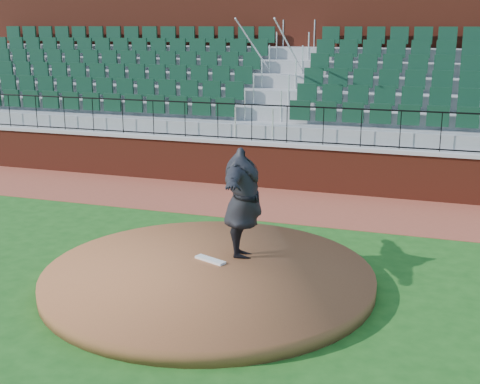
% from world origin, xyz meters
% --- Properties ---
extents(ground, '(90.00, 90.00, 0.00)m').
position_xyz_m(ground, '(0.00, 0.00, 0.00)').
color(ground, '#194F16').
rests_on(ground, ground).
extents(warning_track, '(34.00, 3.20, 0.01)m').
position_xyz_m(warning_track, '(0.00, 5.40, 0.01)').
color(warning_track, brown).
rests_on(warning_track, ground).
extents(field_wall, '(34.00, 0.35, 1.20)m').
position_xyz_m(field_wall, '(0.00, 7.00, 0.60)').
color(field_wall, maroon).
rests_on(field_wall, ground).
extents(wall_cap, '(34.00, 0.45, 0.10)m').
position_xyz_m(wall_cap, '(0.00, 7.00, 1.25)').
color(wall_cap, '#B7B7B7').
rests_on(wall_cap, field_wall).
extents(wall_railing, '(34.00, 0.05, 1.00)m').
position_xyz_m(wall_railing, '(0.00, 7.00, 1.80)').
color(wall_railing, black).
rests_on(wall_railing, wall_cap).
extents(seating_stands, '(34.00, 5.10, 4.60)m').
position_xyz_m(seating_stands, '(0.00, 9.72, 2.30)').
color(seating_stands, gray).
rests_on(seating_stands, ground).
extents(concourse_wall, '(34.00, 0.50, 5.50)m').
position_xyz_m(concourse_wall, '(0.00, 12.52, 2.75)').
color(concourse_wall, maroon).
rests_on(concourse_wall, ground).
extents(pitchers_mound, '(5.81, 5.81, 0.25)m').
position_xyz_m(pitchers_mound, '(-0.07, -0.04, 0.12)').
color(pitchers_mound, brown).
rests_on(pitchers_mound, ground).
extents(pitching_rubber, '(0.65, 0.39, 0.04)m').
position_xyz_m(pitching_rubber, '(-0.20, 0.41, 0.27)').
color(pitching_rubber, white).
rests_on(pitching_rubber, pitchers_mound).
extents(pitcher, '(1.28, 2.63, 2.06)m').
position_xyz_m(pitcher, '(0.28, 0.83, 1.28)').
color(pitcher, black).
rests_on(pitcher, pitchers_mound).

